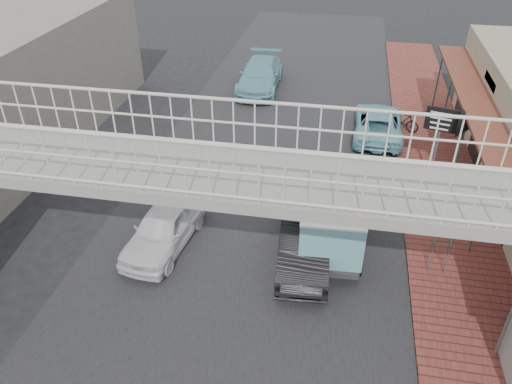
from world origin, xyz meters
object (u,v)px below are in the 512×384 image
at_px(street_clock, 451,210).
at_px(angkot_far, 260,75).
at_px(dark_sedan, 304,240).
at_px(angkot_curb, 378,123).
at_px(motorcycle_near, 462,195).
at_px(angkot_van, 332,210).
at_px(motorcycle_far, 403,121).
at_px(white_hatchback, 164,227).
at_px(arrow_sign, 464,125).

bearing_deg(street_clock, angkot_far, 124.58).
height_order(dark_sedan, angkot_curb, dark_sedan).
distance_m(angkot_far, street_clock, 15.47).
xyz_separation_m(motorcycle_near, street_clock, (-1.18, -3.47, 1.64)).
relative_size(angkot_van, motorcycle_far, 2.74).
bearing_deg(motorcycle_far, dark_sedan, -170.33).
bearing_deg(white_hatchback, angkot_far, 94.03).
relative_size(angkot_far, motorcycle_near, 2.94).
xyz_separation_m(angkot_curb, angkot_far, (-6.17, 4.58, 0.12)).
height_order(motorcycle_near, arrow_sign, arrow_sign).
height_order(angkot_curb, angkot_far, angkot_far).
bearing_deg(angkot_far, white_hatchback, -94.14).
bearing_deg(street_clock, angkot_curb, 104.78).
relative_size(white_hatchback, street_clock, 1.56).
bearing_deg(street_clock, angkot_van, 172.71).
height_order(angkot_far, street_clock, street_clock).
bearing_deg(motorcycle_near, dark_sedan, 111.30).
height_order(angkot_curb, angkot_van, angkot_van).
bearing_deg(motorcycle_near, angkot_van, 107.80).
relative_size(angkot_far, street_clock, 2.03).
height_order(white_hatchback, angkot_curb, white_hatchback).
distance_m(angkot_curb, motorcycle_far, 1.24).
xyz_separation_m(white_hatchback, motorcycle_far, (7.87, 9.65, -0.11)).
xyz_separation_m(angkot_curb, street_clock, (1.63, -8.70, 1.57)).
xyz_separation_m(white_hatchback, motorcycle_near, (9.58, 3.86, -0.11)).
distance_m(angkot_van, motorcycle_near, 5.31).
distance_m(white_hatchback, angkot_curb, 11.33).
relative_size(dark_sedan, street_clock, 1.68).
bearing_deg(angkot_van, motorcycle_far, 69.37).
xyz_separation_m(angkot_far, angkot_van, (4.54, -12.62, 0.54)).
distance_m(white_hatchback, arrow_sign, 10.99).
height_order(angkot_van, arrow_sign, arrow_sign).
distance_m(dark_sedan, street_clock, 4.26).
distance_m(motorcycle_near, street_clock, 4.01).
distance_m(dark_sedan, motorcycle_near, 6.37).
distance_m(angkot_far, angkot_van, 13.43).
xyz_separation_m(angkot_curb, angkot_van, (-1.63, -8.04, 0.66)).
relative_size(dark_sedan, angkot_curb, 0.94).
xyz_separation_m(white_hatchback, angkot_far, (0.60, 13.67, 0.08)).
bearing_deg(white_hatchback, motorcycle_far, 57.35).
distance_m(angkot_van, arrow_sign, 6.20).
xyz_separation_m(angkot_far, motorcycle_near, (8.98, -9.81, -0.19)).
xyz_separation_m(motorcycle_far, street_clock, (0.53, -9.27, 1.63)).
relative_size(motorcycle_near, arrow_sign, 0.58).
bearing_deg(angkot_van, angkot_far, 106.74).
distance_m(motorcycle_far, arrow_sign, 4.98).
height_order(motorcycle_far, street_clock, street_clock).
height_order(angkot_curb, arrow_sign, arrow_sign).
relative_size(motorcycle_far, street_clock, 0.61).
bearing_deg(angkot_far, angkot_van, -71.85).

